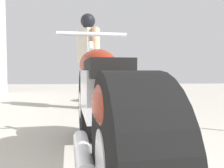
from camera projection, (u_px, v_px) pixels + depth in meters
The scene contains 4 objects.
ground_plane at pixel (136, 118), 3.54m from camera, with size 17.67×17.67×0.00m, color #A8A399.
motorcycle_maroon_cruiser at pixel (103, 108), 1.62m from camera, with size 0.67×2.26×1.05m.
motorcycle_black_naked at pixel (115, 84), 5.93m from camera, with size 1.08×1.74×0.88m.
mechanic_in_blue at pixel (88, 52), 4.34m from camera, with size 0.42×0.63×1.69m.
Camera 1 is at (-0.57, 0.20, 0.69)m, focal length 39.08 mm.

